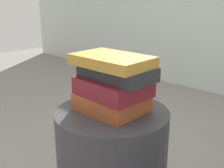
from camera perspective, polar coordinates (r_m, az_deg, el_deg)
name	(u,v)px	position (r m, az deg, el deg)	size (l,w,h in m)	color
book_rust	(112,102)	(1.01, -0.08, -3.70)	(0.23, 0.19, 0.06)	#994723
book_maroon	(113,87)	(0.99, 0.13, -0.54)	(0.24, 0.19, 0.06)	maroon
book_charcoal	(117,72)	(0.97, 0.98, 2.39)	(0.26, 0.15, 0.05)	#28282D
book_ochre	(112,60)	(0.96, 0.09, 4.83)	(0.27, 0.17, 0.04)	#B7842D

